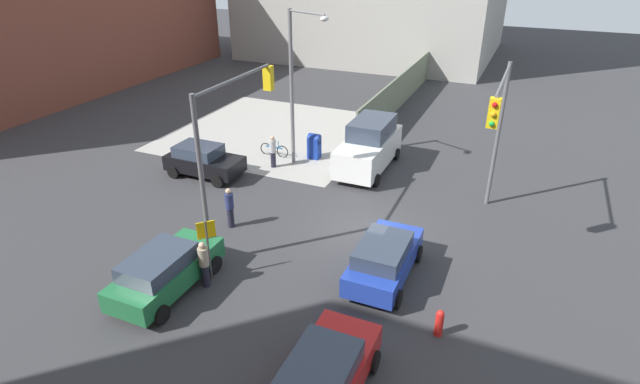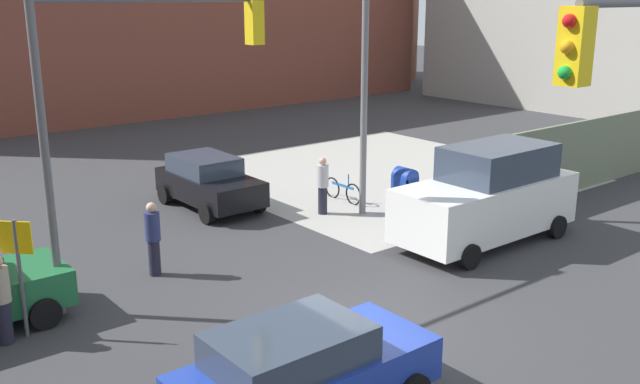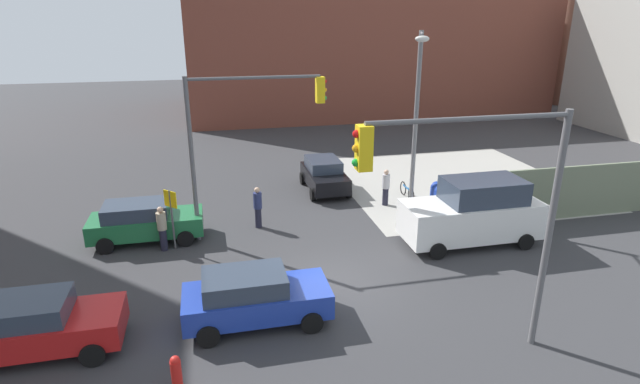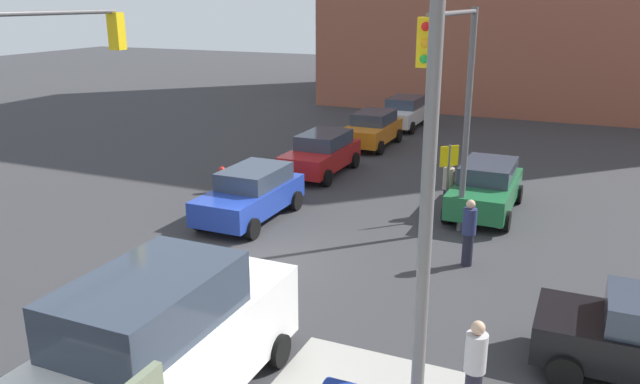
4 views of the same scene
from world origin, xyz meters
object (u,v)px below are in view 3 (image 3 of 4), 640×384
at_px(traffic_signal_nw_corner, 244,125).
at_px(sedan_green, 144,221).
at_px(traffic_signal_se_corner, 482,191).
at_px(mailbox_blue, 439,197).
at_px(van_white_delivery, 473,212).
at_px(fire_hydrant, 176,372).
at_px(sedan_black, 324,175).
at_px(coupe_red, 33,325).
at_px(smokestack, 572,9).
at_px(sedan_blue, 254,297).
at_px(pedestrian_waiting, 386,187).
at_px(street_lamp_corner, 417,110).
at_px(bicycle_leaning_on_fence, 407,191).
at_px(pedestrian_crossing, 258,207).
at_px(pedestrian_walking_north, 162,228).

relative_size(traffic_signal_nw_corner, sedan_green, 1.49).
xyz_separation_m(traffic_signal_se_corner, mailbox_blue, (3.76, 9.50, -3.86)).
distance_m(sedan_green, van_white_delivery, 13.05).
bearing_deg(mailbox_blue, van_white_delivery, -91.61).
relative_size(fire_hydrant, sedan_green, 0.22).
xyz_separation_m(traffic_signal_nw_corner, sedan_black, (4.30, 4.77, -3.78)).
distance_m(coupe_red, van_white_delivery, 15.28).
bearing_deg(smokestack, traffic_signal_se_corner, -130.04).
xyz_separation_m(traffic_signal_nw_corner, fire_hydrant, (-2.56, -8.70, -4.14)).
xyz_separation_m(smokestack, sedan_blue, (-34.31, -31.78, -8.32)).
xyz_separation_m(coupe_red, pedestrian_waiting, (12.91, 8.42, 0.08)).
xyz_separation_m(street_lamp_corner, bicycle_leaning_on_fence, (0.54, 1.74, -4.35)).
relative_size(traffic_signal_nw_corner, coupe_red, 1.51).
distance_m(coupe_red, pedestrian_waiting, 15.41).
distance_m(traffic_signal_se_corner, pedestrian_waiting, 11.74).
height_order(smokestack, traffic_signal_nw_corner, smokestack).
relative_size(coupe_red, van_white_delivery, 0.80).
xyz_separation_m(mailbox_blue, sedan_black, (-4.34, 4.27, 0.08)).
xyz_separation_m(coupe_red, sedan_blue, (5.83, 0.14, -0.00)).
height_order(traffic_signal_se_corner, bicycle_leaning_on_fence, traffic_signal_se_corner).
relative_size(smokestack, sedan_green, 4.20).
bearing_deg(fire_hydrant, pedestrian_crossing, 72.30).
height_order(smokestack, sedan_green, smokestack).
distance_m(street_lamp_corner, bicycle_leaning_on_fence, 4.72).
relative_size(fire_hydrant, sedan_black, 0.24).
bearing_deg(mailbox_blue, pedestrian_waiting, 143.13).
bearing_deg(pedestrian_waiting, pedestrian_walking_north, 12.01).
distance_m(fire_hydrant, bicycle_leaning_on_fence, 15.56).
xyz_separation_m(sedan_blue, pedestrian_crossing, (0.87, 6.98, 0.10)).
relative_size(smokestack, pedestrian_walking_north, 10.23).
distance_m(mailbox_blue, pedestrian_walking_north, 12.06).
bearing_deg(pedestrian_crossing, bicycle_leaning_on_fence, 174.50).
bearing_deg(sedan_green, pedestrian_crossing, 4.01).
bearing_deg(pedestrian_walking_north, van_white_delivery, -114.79).
bearing_deg(pedestrian_walking_north, coupe_red, 137.77).
xyz_separation_m(traffic_signal_nw_corner, pedestrian_walking_north, (-3.36, -0.70, -3.69)).
height_order(sedan_green, bicycle_leaning_on_fence, sedan_green).
xyz_separation_m(fire_hydrant, pedestrian_waiting, (9.20, 10.70, 0.44)).
xyz_separation_m(coupe_red, bicycle_leaning_on_fence, (14.31, 9.11, -0.50)).
bearing_deg(traffic_signal_se_corner, van_white_delivery, 59.81).
height_order(traffic_signal_nw_corner, pedestrian_waiting, traffic_signal_nw_corner).
distance_m(mailbox_blue, sedan_black, 6.09).
xyz_separation_m(fire_hydrant, bicycle_leaning_on_fence, (10.60, 11.40, -0.14)).
relative_size(traffic_signal_nw_corner, sedan_black, 1.66).
bearing_deg(smokestack, coupe_red, -141.52).
xyz_separation_m(fire_hydrant, sedan_black, (6.86, 13.47, 0.36)).
height_order(street_lamp_corner, coupe_red, street_lamp_corner).
bearing_deg(coupe_red, fire_hydrant, -31.61).
bearing_deg(smokestack, mailbox_blue, -135.27).
relative_size(mailbox_blue, sedan_green, 0.33).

